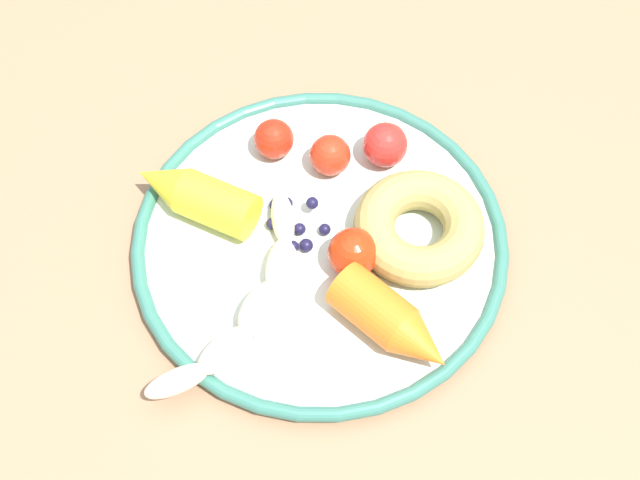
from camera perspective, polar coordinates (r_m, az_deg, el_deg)
The scene contains 12 objects.
ground_plane at distance 1.46m, azimuth 0.47°, elevation -14.74°, with size 6.00×6.00×0.00m, color #413043.
dining_table at distance 0.83m, azimuth 0.80°, elevation -2.03°, with size 1.01×0.96×0.77m.
plate at distance 0.72m, azimuth 0.00°, elevation -0.12°, with size 0.32×0.32×0.02m.
banana at distance 0.68m, azimuth -4.64°, elevation -4.31°, with size 0.16×0.16×0.03m.
carrot_orange at distance 0.67m, azimuth 4.83°, elevation -5.51°, with size 0.11×0.09×0.04m.
carrot_yellow at distance 0.73m, azimuth -8.36°, elevation 2.98°, with size 0.10×0.11×0.04m.
donut at distance 0.71m, azimuth 6.62°, elevation 0.84°, with size 0.11×0.11×0.03m, color tan.
blueberry_pile at distance 0.72m, azimuth -1.67°, elevation 1.12°, with size 0.06×0.05×0.02m.
tomato_near at distance 0.69m, azimuth 2.12°, elevation -0.89°, with size 0.04×0.04×0.04m, color red.
tomato_mid at distance 0.75m, azimuth 4.37°, elevation 6.35°, with size 0.04×0.04×0.04m, color red.
tomato_far at distance 0.75m, azimuth 0.68°, elevation 5.68°, with size 0.04×0.04×0.04m, color red.
tomato_extra at distance 0.76m, azimuth -3.10°, elevation 6.74°, with size 0.04×0.04×0.04m, color red.
Camera 1 is at (-0.37, 0.12, 1.41)m, focal length 47.98 mm.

